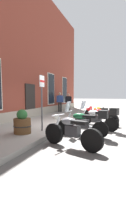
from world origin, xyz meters
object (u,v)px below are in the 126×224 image
(motorcycle_silver_touring, at_px, (98,118))
(motorcycle_yellow_naked, at_px, (99,113))
(motorcycle_grey_naked, at_px, (71,132))
(motorcycle_red_sport, at_px, (98,115))
(barrel_planter, at_px, (22,124))
(pedestrian_dark_jacket, at_px, (68,101))
(pedestrian_blue_top, at_px, (60,101))
(parking_sign, at_px, (42,95))
(motorcycle_green_touring, at_px, (85,122))

(motorcycle_silver_touring, relative_size, motorcycle_yellow_naked, 1.04)
(motorcycle_grey_naked, xyz_separation_m, motorcycle_red_sport, (4.19, -0.15, 0.06))
(motorcycle_silver_touring, xyz_separation_m, barrel_planter, (-2.40, 2.41, -0.02))
(motorcycle_red_sport, height_order, pedestrian_dark_jacket, pedestrian_dark_jacket)
(motorcycle_red_sport, xyz_separation_m, barrel_planter, (-3.72, 2.22, -0.02))
(pedestrian_blue_top, xyz_separation_m, parking_sign, (-7.30, -2.17, 0.50))
(motorcycle_yellow_naked, distance_m, parking_sign, 4.94)
(motorcycle_grey_naked, bearing_deg, barrel_planter, 77.15)
(motorcycle_grey_naked, relative_size, pedestrian_blue_top, 1.19)
(motorcycle_yellow_naked, relative_size, pedestrian_blue_top, 1.22)
(barrel_planter, bearing_deg, motorcycle_green_touring, -65.17)
(motorcycle_red_sport, bearing_deg, motorcycle_yellow_naked, 6.10)
(pedestrian_blue_top, distance_m, barrel_planter, 8.20)
(motorcycle_green_touring, bearing_deg, parking_sign, 99.65)
(motorcycle_red_sport, bearing_deg, parking_sign, 149.79)
(motorcycle_silver_touring, bearing_deg, motorcycle_red_sport, 8.54)
(pedestrian_blue_top, distance_m, parking_sign, 7.63)
(motorcycle_silver_touring, distance_m, motorcycle_yellow_naked, 2.86)
(barrel_planter, bearing_deg, pedestrian_dark_jacket, 7.70)
(motorcycle_red_sport, distance_m, parking_sign, 3.65)
(motorcycle_green_touring, height_order, parking_sign, parking_sign)
(pedestrian_blue_top, relative_size, parking_sign, 0.76)
(motorcycle_grey_naked, bearing_deg, parking_sign, 53.78)
(motorcycle_red_sport, distance_m, motorcycle_yellow_naked, 1.52)
(motorcycle_green_touring, bearing_deg, motorcycle_grey_naked, 177.01)
(motorcycle_silver_touring, xyz_separation_m, parking_sign, (-1.70, 1.96, 1.05))
(pedestrian_blue_top, bearing_deg, parking_sign, -163.42)
(pedestrian_dark_jacket, distance_m, parking_sign, 8.16)
(motorcycle_grey_naked, xyz_separation_m, pedestrian_dark_jacket, (9.15, 3.24, 0.56))
(motorcycle_green_touring, bearing_deg, motorcycle_yellow_naked, 1.18)
(motorcycle_yellow_naked, bearing_deg, parking_sign, 160.61)
(motorcycle_green_touring, height_order, barrel_planter, motorcycle_green_touring)
(motorcycle_silver_touring, distance_m, barrel_planter, 3.41)
(motorcycle_silver_touring, xyz_separation_m, pedestrian_dark_jacket, (6.27, 3.59, 0.50))
(motorcycle_yellow_naked, distance_m, pedestrian_dark_jacket, 4.75)
(pedestrian_blue_top, bearing_deg, motorcycle_yellow_naked, -126.26)
(pedestrian_blue_top, bearing_deg, motorcycle_red_sport, -137.43)
(motorcycle_red_sport, xyz_separation_m, motorcycle_yellow_naked, (1.51, 0.16, -0.07))
(parking_sign, relative_size, barrel_planter, 2.46)
(motorcycle_yellow_naked, bearing_deg, pedestrian_blue_top, 53.74)
(motorcycle_green_touring, xyz_separation_m, barrel_planter, (-0.99, 2.14, -0.02))
(pedestrian_blue_top, xyz_separation_m, pedestrian_dark_jacket, (0.68, -0.54, -0.06))
(pedestrian_dark_jacket, bearing_deg, motorcycle_silver_touring, -150.24)
(barrel_planter, bearing_deg, motorcycle_yellow_naked, -21.42)
(parking_sign, bearing_deg, motorcycle_grey_naked, -126.22)
(motorcycle_grey_naked, xyz_separation_m, pedestrian_blue_top, (8.47, 3.78, 0.62))
(barrel_planter, bearing_deg, motorcycle_grey_naked, -102.85)
(motorcycle_green_touring, relative_size, pedestrian_blue_top, 1.21)
(motorcycle_grey_naked, relative_size, barrel_planter, 2.22)
(motorcycle_silver_touring, bearing_deg, motorcycle_grey_naked, 173.08)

